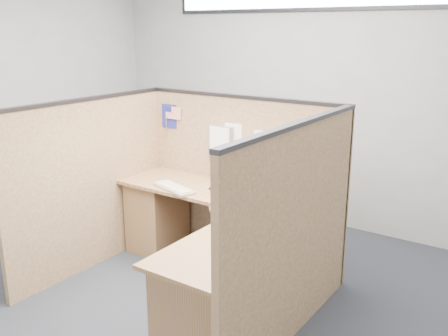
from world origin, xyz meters
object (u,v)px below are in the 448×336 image
Objects in this scene: l_desk at (211,247)px; laptop at (234,180)px; mouse at (236,199)px; keyboard at (174,188)px.

l_desk is 0.72m from laptop.
laptop is 3.54× the size of mouse.
keyboard is (-0.54, 0.19, 0.35)m from l_desk.
mouse is at bearing 20.66° from keyboard.
laptop is (-0.16, 0.58, 0.39)m from l_desk.
laptop reaches higher than l_desk.
keyboard reaches higher than l_desk.
laptop is at bearing 125.06° from mouse.
keyboard is 0.62m from mouse.
l_desk is 4.01× the size of keyboard.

